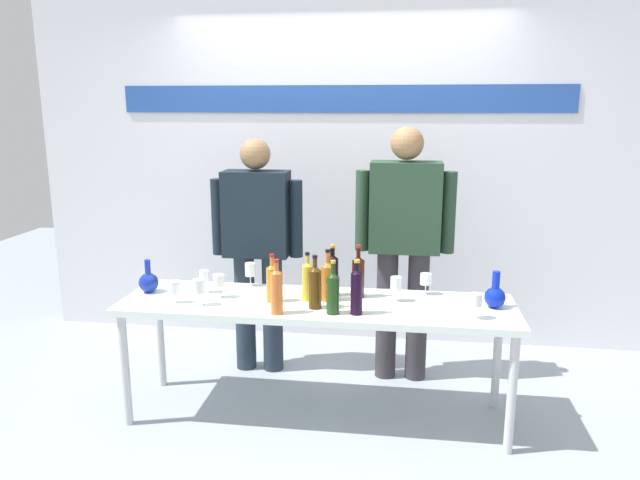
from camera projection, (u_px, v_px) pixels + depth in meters
ground_plane at (317, 415)px, 3.61m from camera, size 10.00×10.00×0.00m
back_wall at (341, 149)px, 4.57m from camera, size 4.83×0.11×3.00m
display_table at (316, 311)px, 3.46m from camera, size 2.28×0.61×0.72m
decanter_blue_left at (149, 282)px, 3.61m from camera, size 0.12×0.12×0.20m
decanter_blue_right at (495, 296)px, 3.34m from camera, size 0.12×0.12×0.21m
presenter_left at (257, 241)px, 4.05m from camera, size 0.63×0.22×1.62m
presenter_right at (404, 237)px, 3.91m from camera, size 0.65×0.22×1.70m
wine_bottle_0 at (277, 290)px, 3.23m from camera, size 0.07×0.07×0.31m
wine_bottle_1 at (358, 275)px, 3.51m from camera, size 0.07×0.07×0.32m
wine_bottle_2 at (357, 290)px, 3.22m from camera, size 0.07×0.07×0.31m
wine_bottle_3 at (307, 280)px, 3.45m from camera, size 0.06×0.06×0.29m
wine_bottle_4 at (328, 280)px, 3.45m from camera, size 0.08×0.08×0.30m
wine_bottle_5 at (272, 281)px, 3.43m from camera, size 0.07×0.07×0.28m
wine_bottle_6 at (315, 286)px, 3.32m from camera, size 0.07×0.07×0.31m
wine_bottle_7 at (333, 291)px, 3.23m from camera, size 0.07×0.07×0.30m
wine_bottle_8 at (332, 273)px, 3.53m from camera, size 0.07×0.07×0.31m
wine_glass_left_0 at (199, 287)px, 3.37m from camera, size 0.07×0.07×0.15m
wine_glass_left_1 at (174, 288)px, 3.42m from camera, size 0.07×0.07×0.13m
wine_glass_left_2 at (204, 277)px, 3.60m from camera, size 0.06×0.06×0.14m
wine_glass_left_3 at (250, 270)px, 3.73m from camera, size 0.07×0.07×0.15m
wine_glass_left_4 at (219, 281)px, 3.50m from camera, size 0.07×0.07×0.14m
wine_glass_right_0 at (426, 279)px, 3.56m from camera, size 0.07×0.07×0.13m
wine_glass_right_1 at (396, 284)px, 3.44m from camera, size 0.06×0.06×0.15m
wine_glass_right_2 at (476, 301)px, 3.16m from camera, size 0.06×0.06×0.14m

